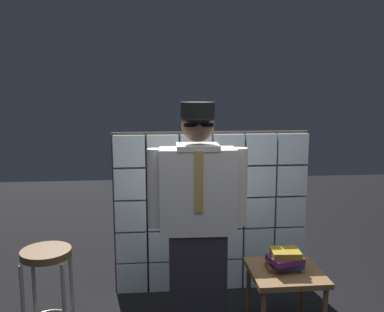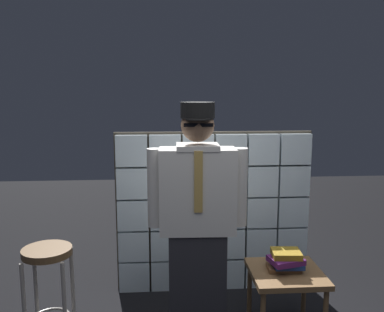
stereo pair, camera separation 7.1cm
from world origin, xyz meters
name	(u,v)px [view 2 (the right image)]	position (x,y,z in m)	size (l,w,h in m)	color
glass_block_wall	(214,213)	(0.00, 1.33, 0.72)	(1.76, 0.10, 1.47)	silver
standing_person	(197,222)	(-0.22, 0.50, 0.91)	(0.69, 0.30, 1.74)	#28282D
bar_stool	(48,274)	(-1.26, 0.51, 0.55)	(0.34, 0.34, 0.74)	brown
side_table	(286,279)	(0.44, 0.53, 0.45)	(0.52, 0.52, 0.51)	brown
book_stack	(286,261)	(0.43, 0.53, 0.59)	(0.27, 0.23, 0.15)	brown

